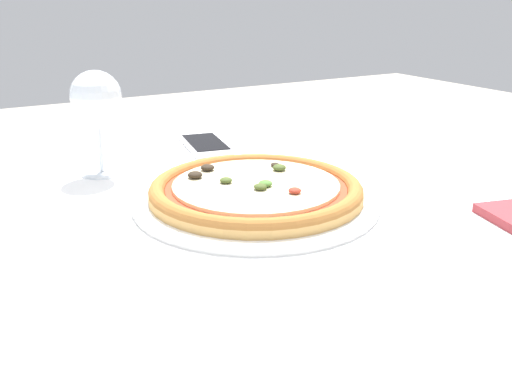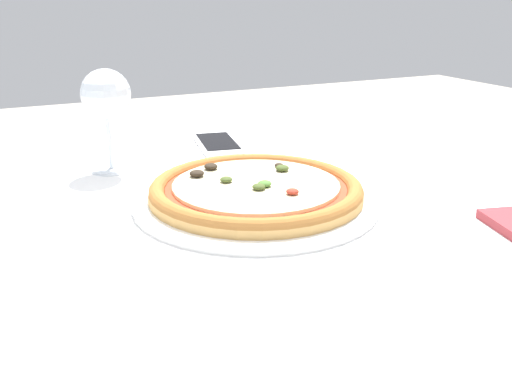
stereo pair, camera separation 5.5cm
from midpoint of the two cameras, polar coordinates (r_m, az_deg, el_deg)
name	(u,v)px [view 1 (the left image)]	position (r m, az deg, el deg)	size (l,w,h in m)	color
dining_table	(247,263)	(0.83, -2.84, -8.07)	(1.17, 0.99, 0.75)	brown
pizza_plate	(256,192)	(0.78, -2.01, -0.94)	(0.34, 0.34, 0.04)	white
wine_glass_far_left	(96,99)	(0.93, -17.36, 8.00)	(0.08, 0.08, 0.17)	silver
cell_phone	(205,145)	(1.08, -6.54, 3.83)	(0.10, 0.15, 0.01)	white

